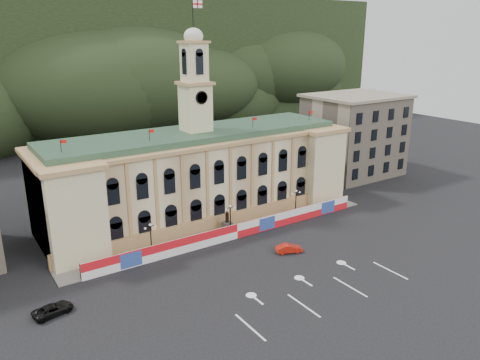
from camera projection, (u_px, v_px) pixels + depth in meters
ground at (297, 276)px, 64.15m from camera, size 260.00×260.00×0.00m
lane_markings at (322, 292)px, 60.17m from camera, size 26.00×10.00×0.02m
hill_ridge at (61, 72)px, 155.26m from camera, size 230.00×80.00×64.00m
city_hall at (198, 174)px, 83.75m from camera, size 56.20×17.60×37.10m
side_building_right at (354, 135)px, 108.63m from camera, size 21.00×17.00×18.60m
hoarding_fence at (237, 231)px, 75.77m from camera, size 50.00×0.44×2.50m
pavement at (228, 232)px, 78.23m from camera, size 56.00×5.50×0.16m
statue at (227, 225)px, 78.09m from camera, size 1.40×1.40×3.72m
lamp_left at (151, 236)px, 69.34m from camera, size 1.96×0.44×5.15m
lamp_center at (230, 217)px, 76.73m from camera, size 1.96×0.44×5.15m
lamp_right at (296, 201)px, 84.12m from camera, size 1.96×0.44×5.15m
red_sedan at (289, 248)px, 70.94m from camera, size 4.09×4.98×1.33m
black_suv at (53, 310)px, 55.27m from camera, size 3.88×5.49×1.31m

